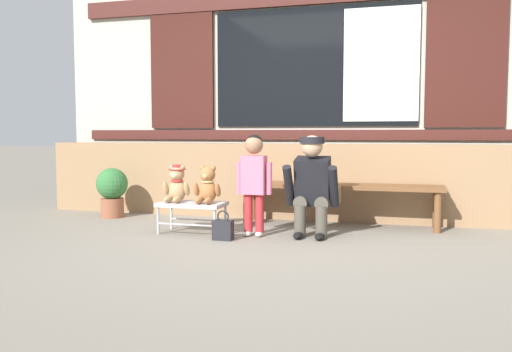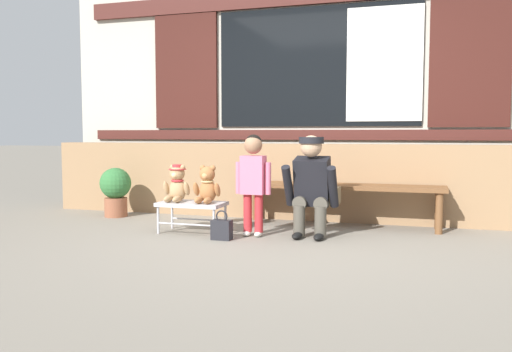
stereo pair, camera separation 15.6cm
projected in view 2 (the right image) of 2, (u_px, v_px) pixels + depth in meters
The scene contains 11 objects.
ground_plane at pixel (275, 244), 4.69m from camera, with size 60.00×60.00×0.00m, color gray.
brick_low_wall at pixel (309, 182), 6.01m from camera, with size 6.38×0.25×0.85m, color #997551.
shop_facade at pixel (319, 72), 6.40m from camera, with size 6.51×0.26×3.38m.
wooden_bench_long at pixel (341, 191), 5.54m from camera, with size 2.10×0.40×0.44m.
small_display_bench at pixel (192, 206), 5.21m from camera, with size 0.64×0.36×0.30m.
teddy_bear_with_hat at pixel (177, 184), 5.24m from camera, with size 0.28×0.27×0.36m.
teddy_bear_plain at pixel (207, 186), 5.14m from camera, with size 0.28×0.26×0.36m.
child_standing at pixel (253, 174), 5.00m from camera, with size 0.35×0.18×0.96m.
adult_crouching at pixel (313, 186), 5.00m from camera, with size 0.50×0.49×0.95m.
handbag_on_ground at pixel (222, 229), 4.87m from camera, with size 0.18×0.11×0.27m.
potted_plant at pixel (116, 189), 6.21m from camera, with size 0.36×0.36×0.57m.
Camera 2 is at (1.24, -4.46, 0.97)m, focal length 37.53 mm.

